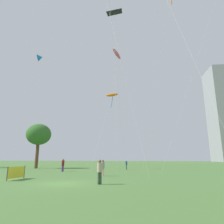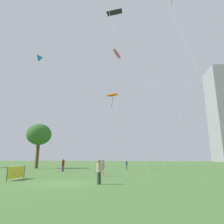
{
  "view_description": "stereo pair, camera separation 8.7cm",
  "coord_description": "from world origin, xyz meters",
  "px_view_note": "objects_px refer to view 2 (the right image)",
  "views": [
    {
      "loc": [
        7.23,
        -14.47,
        1.83
      ],
      "look_at": [
        1.24,
        10.66,
        7.92
      ],
      "focal_mm": 31.77,
      "sensor_mm": 36.0,
      "label": 1
    },
    {
      "loc": [
        7.31,
        -14.45,
        1.83
      ],
      "look_at": [
        1.24,
        10.66,
        7.92
      ],
      "focal_mm": 31.77,
      "sensor_mm": 36.0,
      "label": 2
    }
  ],
  "objects_px": {
    "person_standing_3": "(99,170)",
    "park_tree_2": "(39,135)",
    "person_standing_1": "(63,164)",
    "kite_flying_4": "(117,54)",
    "kite_flying_1": "(114,13)",
    "person_standing_0": "(127,164)",
    "person_standing_2": "(103,167)",
    "kite_flying_0": "(40,58)",
    "kite_flying_3": "(112,95)",
    "event_banner": "(16,172)"
  },
  "relations": [
    {
      "from": "person_standing_0",
      "to": "kite_flying_0",
      "type": "bearing_deg",
      "value": -76.09
    },
    {
      "from": "kite_flying_3",
      "to": "person_standing_2",
      "type": "bearing_deg",
      "value": -79.13
    },
    {
      "from": "park_tree_2",
      "to": "person_standing_3",
      "type": "bearing_deg",
      "value": -47.07
    },
    {
      "from": "person_standing_3",
      "to": "event_banner",
      "type": "xyz_separation_m",
      "value": [
        -8.22,
        1.43,
        -0.38
      ]
    },
    {
      "from": "kite_flying_0",
      "to": "kite_flying_1",
      "type": "relative_size",
      "value": 0.85
    },
    {
      "from": "person_standing_3",
      "to": "park_tree_2",
      "type": "relative_size",
      "value": 0.2
    },
    {
      "from": "kite_flying_3",
      "to": "kite_flying_4",
      "type": "distance_m",
      "value": 9.71
    },
    {
      "from": "person_standing_3",
      "to": "kite_flying_3",
      "type": "relative_size",
      "value": 0.1
    },
    {
      "from": "kite_flying_0",
      "to": "kite_flying_3",
      "type": "distance_m",
      "value": 17.5
    },
    {
      "from": "person_standing_1",
      "to": "kite_flying_0",
      "type": "bearing_deg",
      "value": -22.6
    },
    {
      "from": "person_standing_2",
      "to": "event_banner",
      "type": "bearing_deg",
      "value": -108.04
    },
    {
      "from": "person_standing_3",
      "to": "park_tree_2",
      "type": "height_order",
      "value": "park_tree_2"
    },
    {
      "from": "person_standing_0",
      "to": "kite_flying_0",
      "type": "height_order",
      "value": "kite_flying_0"
    },
    {
      "from": "park_tree_2",
      "to": "event_banner",
      "type": "distance_m",
      "value": 22.55
    },
    {
      "from": "person_standing_0",
      "to": "person_standing_3",
      "type": "xyz_separation_m",
      "value": [
        1.35,
        -20.28,
        0.11
      ]
    },
    {
      "from": "kite_flying_1",
      "to": "kite_flying_3",
      "type": "relative_size",
      "value": 1.58
    },
    {
      "from": "person_standing_3",
      "to": "park_tree_2",
      "type": "distance_m",
      "value": 28.36
    },
    {
      "from": "kite_flying_4",
      "to": "event_banner",
      "type": "xyz_separation_m",
      "value": [
        -4.92,
        -20.82,
        -22.57
      ]
    },
    {
      "from": "person_standing_3",
      "to": "kite_flying_1",
      "type": "distance_m",
      "value": 28.39
    },
    {
      "from": "kite_flying_1",
      "to": "kite_flying_4",
      "type": "height_order",
      "value": "kite_flying_1"
    },
    {
      "from": "person_standing_2",
      "to": "person_standing_3",
      "type": "height_order",
      "value": "person_standing_3"
    },
    {
      "from": "park_tree_2",
      "to": "kite_flying_0",
      "type": "bearing_deg",
      "value": -79.8
    },
    {
      "from": "person_standing_1",
      "to": "kite_flying_4",
      "type": "bearing_deg",
      "value": -114.68
    },
    {
      "from": "person_standing_0",
      "to": "kite_flying_4",
      "type": "distance_m",
      "value": 22.47
    },
    {
      "from": "kite_flying_3",
      "to": "kite_flying_0",
      "type": "bearing_deg",
      "value": -139.44
    },
    {
      "from": "person_standing_0",
      "to": "person_standing_1",
      "type": "relative_size",
      "value": 0.85
    },
    {
      "from": "kite_flying_1",
      "to": "park_tree_2",
      "type": "bearing_deg",
      "value": 158.0
    },
    {
      "from": "kite_flying_1",
      "to": "park_tree_2",
      "type": "relative_size",
      "value": 3.12
    },
    {
      "from": "kite_flying_1",
      "to": "park_tree_2",
      "type": "distance_m",
      "value": 26.82
    },
    {
      "from": "person_standing_2",
      "to": "park_tree_2",
      "type": "distance_m",
      "value": 22.63
    },
    {
      "from": "person_standing_3",
      "to": "kite_flying_1",
      "type": "height_order",
      "value": "kite_flying_1"
    },
    {
      "from": "kite_flying_4",
      "to": "kite_flying_1",
      "type": "bearing_deg",
      "value": -80.58
    },
    {
      "from": "person_standing_3",
      "to": "park_tree_2",
      "type": "bearing_deg",
      "value": -88.82
    },
    {
      "from": "event_banner",
      "to": "person_standing_3",
      "type": "bearing_deg",
      "value": -9.84
    },
    {
      "from": "person_standing_1",
      "to": "kite_flying_4",
      "type": "distance_m",
      "value": 24.91
    },
    {
      "from": "person_standing_2",
      "to": "kite_flying_0",
      "type": "relative_size",
      "value": 0.07
    },
    {
      "from": "person_standing_1",
      "to": "kite_flying_1",
      "type": "relative_size",
      "value": 0.07
    },
    {
      "from": "event_banner",
      "to": "person_standing_1",
      "type": "bearing_deg",
      "value": 95.95
    },
    {
      "from": "person_standing_0",
      "to": "person_standing_2",
      "type": "bearing_deg",
      "value": 4.55
    },
    {
      "from": "person_standing_2",
      "to": "park_tree_2",
      "type": "height_order",
      "value": "park_tree_2"
    },
    {
      "from": "person_standing_2",
      "to": "event_banner",
      "type": "distance_m",
      "value": 8.45
    },
    {
      "from": "person_standing_0",
      "to": "kite_flying_1",
      "type": "height_order",
      "value": "kite_flying_1"
    },
    {
      "from": "person_standing_1",
      "to": "kite_flying_0",
      "type": "xyz_separation_m",
      "value": [
        -9.13,
        5.31,
        20.97
      ]
    },
    {
      "from": "person_standing_1",
      "to": "person_standing_3",
      "type": "distance_m",
      "value": 15.72
    },
    {
      "from": "person_standing_1",
      "to": "person_standing_2",
      "type": "xyz_separation_m",
      "value": [
        7.68,
        -5.81,
        -0.07
      ]
    },
    {
      "from": "person_standing_1",
      "to": "person_standing_2",
      "type": "distance_m",
      "value": 9.63
    },
    {
      "from": "person_standing_2",
      "to": "kite_flying_4",
      "type": "bearing_deg",
      "value": 128.36
    },
    {
      "from": "kite_flying_1",
      "to": "person_standing_2",
      "type": "bearing_deg",
      "value": -88.77
    },
    {
      "from": "person_standing_0",
      "to": "kite_flying_1",
      "type": "distance_m",
      "value": 25.96
    },
    {
      "from": "kite_flying_1",
      "to": "kite_flying_4",
      "type": "relative_size",
      "value": 1.14
    }
  ]
}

